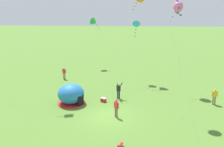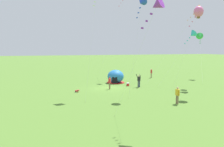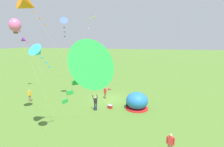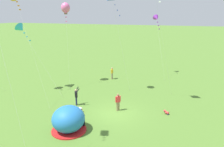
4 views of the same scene
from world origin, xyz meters
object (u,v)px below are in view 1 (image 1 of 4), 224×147
at_px(person_arms_raised, 119,90).
at_px(kite_pink, 178,7).
at_px(toddler_crawling, 120,145).
at_px(kite_cyan, 136,26).
at_px(person_near_tent, 116,107).
at_px(kite_green, 94,22).
at_px(person_strolling, 215,96).
at_px(popup_tent, 71,94).
at_px(person_with_toddler, 64,73).
at_px(cooler_box, 103,100).

relative_size(person_arms_raised, kite_pink, 0.18).
distance_m(toddler_crawling, kite_cyan, 18.05).
xyz_separation_m(person_near_tent, kite_green, (-5.38, 19.20, 6.66)).
relative_size(person_strolling, person_arms_raised, 0.91).
relative_size(toddler_crawling, kite_cyan, 0.07).
distance_m(popup_tent, person_arms_raised, 5.09).
distance_m(kite_green, kite_cyan, 10.06).
bearing_deg(toddler_crawling, person_strolling, 43.07).
height_order(popup_tent, kite_cyan, kite_cyan).
xyz_separation_m(person_with_toddler, kite_pink, (14.66, -2.11, 8.81)).
bearing_deg(person_strolling, popup_tent, -175.03).
distance_m(cooler_box, person_near_tent, 3.84).
height_order(person_arms_raised, kite_cyan, kite_cyan).
bearing_deg(person_arms_raised, person_strolling, -3.14).
relative_size(popup_tent, kite_cyan, 0.35).
height_order(toddler_crawling, kite_pink, kite_pink).
bearing_deg(person_strolling, person_with_toddler, 158.58).
relative_size(person_near_tent, kite_pink, 0.16).
bearing_deg(person_arms_raised, cooler_box, -145.55).
bearing_deg(person_strolling, kite_green, 134.59).
distance_m(cooler_box, person_strolling, 11.40).
bearing_deg(cooler_box, kite_pink, 34.56).
height_order(cooler_box, kite_cyan, kite_cyan).
distance_m(person_strolling, kite_cyan, 13.16).
bearing_deg(cooler_box, person_near_tent, -63.96).
xyz_separation_m(cooler_box, kite_pink, (7.96, 5.48, 9.55)).
relative_size(person_near_tent, kite_green, 0.21).
xyz_separation_m(person_arms_raised, person_with_toddler, (-8.23, 6.55, -0.03)).
bearing_deg(person_with_toddler, person_near_tent, -52.72).
relative_size(person_with_toddler, kite_cyan, 0.21).
distance_m(person_near_tent, kite_pink, 14.00).
distance_m(person_arms_raised, kite_pink, 11.75).
height_order(toddler_crawling, person_near_tent, person_near_tent).
relative_size(popup_tent, kite_pink, 0.27).
height_order(person_arms_raised, kite_pink, kite_pink).
bearing_deg(kite_pink, person_strolling, -55.59).
distance_m(person_arms_raised, kite_cyan, 10.06).
bearing_deg(person_strolling, toddler_crawling, -136.93).
distance_m(toddler_crawling, person_arms_raised, 9.05).
xyz_separation_m(person_strolling, kite_cyan, (-8.13, 8.05, 6.51)).
relative_size(person_near_tent, person_arms_raised, 0.91).
distance_m(popup_tent, toddler_crawling, 9.12).
bearing_deg(kite_pink, kite_green, 138.50).
bearing_deg(person_arms_raised, person_near_tent, -88.27).
bearing_deg(person_near_tent, person_strolling, 21.85).
xyz_separation_m(popup_tent, person_arms_raised, (4.76, 1.81, 0.00)).
height_order(person_with_toddler, kite_pink, kite_pink).
height_order(cooler_box, person_strolling, person_strolling).
height_order(person_arms_raised, kite_green, kite_green).
bearing_deg(kite_green, person_with_toddler, -109.90).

